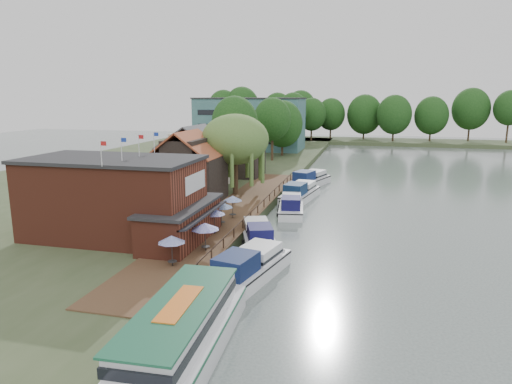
% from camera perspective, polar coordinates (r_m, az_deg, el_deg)
% --- Properties ---
extents(ground, '(260.00, 260.00, 0.00)m').
position_cam_1_polar(ground, '(39.61, 4.24, -8.18)').
color(ground, '#4A5653').
rests_on(ground, ground).
extents(land_bank, '(50.00, 140.00, 1.00)m').
position_cam_1_polar(land_bank, '(81.38, -12.56, 2.36)').
color(land_bank, '#384728').
rests_on(land_bank, ground).
extents(quay_deck, '(6.00, 50.00, 0.10)m').
position_cam_1_polar(quay_deck, '(50.39, -2.76, -2.51)').
color(quay_deck, '#47301E').
rests_on(quay_deck, land_bank).
extents(quay_rail, '(0.20, 49.00, 1.00)m').
position_cam_1_polar(quay_rail, '(50.05, 0.36, -2.06)').
color(quay_rail, black).
rests_on(quay_rail, land_bank).
extents(pub, '(20.00, 11.00, 7.30)m').
position_cam_1_polar(pub, '(41.98, -15.08, -0.80)').
color(pub, maroon).
rests_on(pub, land_bank).
extents(hotel_block, '(25.40, 12.40, 12.30)m').
position_cam_1_polar(hotel_block, '(110.55, -0.74, 8.56)').
color(hotel_block, '#38666B').
rests_on(hotel_block, land_bank).
extents(cottage_a, '(8.60, 7.60, 8.50)m').
position_cam_1_polar(cottage_a, '(55.58, -8.54, 3.15)').
color(cottage_a, black).
rests_on(cottage_a, land_bank).
extents(cottage_b, '(9.60, 8.60, 8.50)m').
position_cam_1_polar(cottage_b, '(65.87, -7.63, 4.53)').
color(cottage_b, beige).
rests_on(cottage_b, land_bank).
extents(cottage_c, '(7.60, 7.60, 8.50)m').
position_cam_1_polar(cottage_c, '(73.04, -2.09, 5.34)').
color(cottage_c, black).
rests_on(cottage_c, land_bank).
extents(willow, '(8.60, 8.60, 10.43)m').
position_cam_1_polar(willow, '(58.61, -2.61, 4.67)').
color(willow, '#476B2D').
rests_on(willow, land_bank).
extents(umbrella_0, '(2.08, 2.08, 2.38)m').
position_cam_1_polar(umbrella_0, '(34.78, -10.46, -7.25)').
color(umbrella_0, navy).
rests_on(umbrella_0, quay_deck).
extents(umbrella_1, '(2.37, 2.37, 2.38)m').
position_cam_1_polar(umbrella_1, '(37.69, -6.36, -5.61)').
color(umbrella_1, '#1E1B98').
rests_on(umbrella_1, quay_deck).
extents(umbrella_2, '(2.01, 2.01, 2.38)m').
position_cam_1_polar(umbrella_2, '(42.22, -5.19, -3.66)').
color(umbrella_2, navy).
rests_on(umbrella_2, quay_deck).
extents(umbrella_3, '(2.25, 2.25, 2.38)m').
position_cam_1_polar(umbrella_3, '(44.80, -4.32, -2.73)').
color(umbrella_3, '#1A4692').
rests_on(umbrella_3, quay_deck).
extents(umbrella_4, '(2.01, 2.01, 2.38)m').
position_cam_1_polar(umbrella_4, '(47.55, -2.92, -1.85)').
color(umbrella_4, '#1B3D95').
rests_on(umbrella_4, quay_deck).
extents(cruiser_0, '(5.63, 11.03, 2.58)m').
position_cam_1_polar(cruiser_0, '(34.60, -0.85, -8.90)').
color(cruiser_0, white).
rests_on(cruiser_0, ground).
extents(cruiser_1, '(6.16, 10.06, 2.31)m').
position_cam_1_polar(cruiser_1, '(42.53, 0.24, -5.08)').
color(cruiser_1, silver).
rests_on(cruiser_1, ground).
extents(cruiser_2, '(4.55, 10.00, 2.33)m').
position_cam_1_polar(cruiser_2, '(53.88, 4.42, -1.46)').
color(cruiser_2, white).
rests_on(cruiser_2, ground).
extents(cruiser_3, '(5.00, 10.91, 2.57)m').
position_cam_1_polar(cruiser_3, '(60.91, 5.52, 0.20)').
color(cruiser_3, white).
rests_on(cruiser_3, ground).
extents(cruiser_4, '(6.52, 11.13, 2.60)m').
position_cam_1_polar(cruiser_4, '(70.54, 6.76, 1.79)').
color(cruiser_4, silver).
rests_on(cruiser_4, ground).
extents(tour_boat, '(4.80, 14.91, 3.22)m').
position_cam_1_polar(tour_boat, '(24.52, -10.02, -17.50)').
color(tour_boat, silver).
rests_on(tour_boat, ground).
extents(swan, '(0.44, 0.44, 0.44)m').
position_cam_1_polar(swan, '(29.36, -8.94, -15.32)').
color(swan, white).
rests_on(swan, ground).
extents(bank_tree_0, '(8.09, 8.09, 12.69)m').
position_cam_1_polar(bank_tree_0, '(81.02, -2.67, 7.47)').
color(bank_tree_0, '#143811').
rests_on(bank_tree_0, land_bank).
extents(bank_tree_1, '(7.33, 7.33, 12.38)m').
position_cam_1_polar(bank_tree_1, '(90.71, 2.05, 7.85)').
color(bank_tree_1, '#143811').
rests_on(bank_tree_1, land_bank).
extents(bank_tree_2, '(8.68, 8.68, 11.75)m').
position_cam_1_polar(bank_tree_2, '(98.52, 3.32, 7.97)').
color(bank_tree_2, '#143811').
rests_on(bank_tree_2, land_bank).
extents(bank_tree_3, '(8.31, 8.31, 11.62)m').
position_cam_1_polar(bank_tree_3, '(117.38, 4.12, 8.56)').
color(bank_tree_3, '#143811').
rests_on(bank_tree_3, land_bank).
extents(bank_tree_4, '(7.98, 7.98, 13.62)m').
position_cam_1_polar(bank_tree_4, '(125.80, 4.62, 9.23)').
color(bank_tree_4, '#143811').
rests_on(bank_tree_4, land_bank).
extents(bank_tree_5, '(8.20, 8.20, 12.17)m').
position_cam_1_polar(bank_tree_5, '(133.57, 6.97, 9.02)').
color(bank_tree_5, '#143811').
rests_on(bank_tree_5, land_bank).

